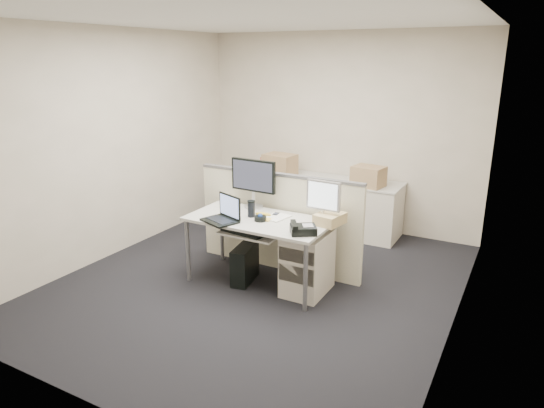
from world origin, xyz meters
The scene contains 29 objects.
floor centered at (0.00, 0.00, -0.01)m, with size 4.00×4.50×0.01m, color black.
ceiling centered at (0.00, 0.00, 2.70)m, with size 4.00×4.50×0.01m, color white.
wall_back centered at (0.00, 2.25, 1.35)m, with size 4.00×0.02×2.70m, color beige.
wall_front centered at (0.00, -2.25, 1.35)m, with size 4.00×0.02×2.70m, color beige.
wall_left centered at (-2.00, 0.00, 1.35)m, with size 0.02×4.50×2.70m, color beige.
wall_right centered at (2.00, 0.00, 1.35)m, with size 0.02×4.50×2.70m, color beige.
desk centered at (0.00, 0.00, 0.66)m, with size 1.50×0.75×0.73m.
keyboard_tray centered at (0.00, -0.18, 0.62)m, with size 0.62×0.32×0.02m, color #B0ADA7.
drawer_pedestal centered at (0.55, 0.05, 0.33)m, with size 0.40×0.55×0.65m, color beige.
cubicle_partition centered at (0.00, 0.45, 0.55)m, with size 2.00×0.06×1.10m, color beige.
back_counter centered at (0.00, 1.93, 0.36)m, with size 2.00×0.60×0.72m, color beige.
monitor_main centered at (-0.25, 0.32, 1.01)m, with size 0.55×0.21×0.55m, color black.
monitor_small centered at (0.65, 0.18, 0.95)m, with size 0.36×0.18×0.44m, color #B7B7BC.
laptop centered at (-0.30, -0.28, 0.86)m, with size 0.35×0.26×0.26m, color black.
trackball centered at (0.05, -0.05, 0.75)m, with size 0.13×0.13×0.05m, color black.
desk_phone centered at (0.60, -0.18, 0.77)m, with size 0.24×0.20×0.08m, color black.
paper_stack centered at (0.15, 0.12, 0.74)m, with size 0.21×0.27×0.01m, color silver.
sticky_pad centered at (0.10, 0.00, 0.74)m, with size 0.09×0.09×0.01m, color #FFD14B.
travel_mug centered at (-0.10, 0.02, 0.81)m, with size 0.08×0.08×0.16m, color black.
banana centered at (0.00, 0.10, 0.75)m, with size 0.18×0.04×0.04m, color gold.
cellphone centered at (0.10, 0.20, 0.74)m, with size 0.05×0.10×0.01m, color black.
manila_folders centered at (0.72, 0.20, 0.79)m, with size 0.23×0.30×0.11m, color #CEBB71.
keyboard centered at (-0.05, -0.22, 0.64)m, with size 0.48×0.17×0.03m, color black.
pc_tower_desk centered at (-0.15, -0.05, 0.20)m, with size 0.17×0.43×0.40m, color black.
pc_tower_spare_dark centered at (-1.45, 1.63, 0.20)m, with size 0.17×0.42×0.39m, color black.
pc_tower_spare_silver centered at (-1.70, 2.03, 0.23)m, with size 0.20×0.50×0.46m, color #B7B7BC.
cardboard_box_left centered at (-0.70, 1.81, 0.88)m, with size 0.43×0.32×0.32m, color olive.
cardboard_box_right centered at (0.60, 1.81, 0.86)m, with size 0.39×0.30×0.28m, color olive.
red_binder centered at (-0.90, 1.83, 0.86)m, with size 0.07×0.29×0.28m, color #9B3926.
Camera 1 is at (2.43, -4.16, 2.35)m, focal length 32.00 mm.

